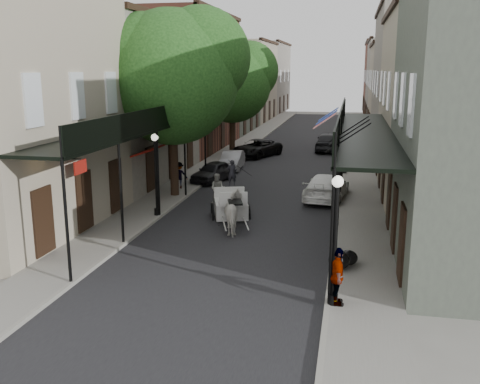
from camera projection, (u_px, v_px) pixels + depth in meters
The scene contains 24 objects.
ground at pixel (211, 272), 17.88m from camera, with size 140.00×140.00×0.00m, color gray.
road at pixel (285, 167), 36.96m from camera, with size 8.00×90.00×0.01m, color black.
sidewalk_left at pixel (215, 164), 37.94m from camera, with size 2.20×90.00×0.12m, color gray.
sidewalk_right at pixel (358, 169), 35.96m from camera, with size 2.20×90.00×0.12m, color gray.
building_row_left at pixel (203, 85), 47.03m from camera, with size 5.00×80.00×10.50m, color #A09580.
building_row_right at pixel (406, 86), 43.62m from camera, with size 5.00×80.00×10.50m, color gray.
gallery_left at pixel (148, 126), 24.58m from camera, with size 2.20×18.05×4.88m.
gallery_right at pixel (361, 131), 22.68m from camera, with size 2.20×18.05×4.88m.
tree_near at pixel (180, 72), 26.97m from camera, with size 7.31×6.80×9.63m.
tree_far at pixel (237, 80), 40.48m from camera, with size 6.45×6.00×8.61m.
lamppost_right_near at pixel (335, 239), 14.70m from camera, with size 0.32×0.32×3.71m.
lamppost_left at pixel (156, 173), 23.96m from camera, with size 0.32×0.32×3.71m.
lamppost_right_far at pixel (346, 143), 33.78m from camera, with size 0.32×0.32×3.71m.
horse at pixel (235, 213), 22.02m from camera, with size 0.90×1.97×1.67m, color silver.
carriage at pixel (230, 193), 24.48m from camera, with size 2.19×2.76×2.79m.
pedestrian_walking at pixel (218, 189), 26.70m from camera, with size 0.75×0.59×1.55m, color #9D9D94.
pedestrian_sidewalk_left at pixel (179, 175), 29.67m from camera, with size 0.96×0.55×1.48m, color gray.
pedestrian_sidewalk_right at pixel (337, 276), 14.92m from camera, with size 0.98×0.41×1.68m, color gray.
car_left_near at pixel (213, 172), 32.06m from camera, with size 1.44×3.57×1.22m, color black.
car_left_mid at pixel (232, 160), 35.98m from camera, with size 1.29×3.71×1.22m, color gray.
car_left_far at pixel (257, 148), 41.16m from camera, with size 2.20×4.78×1.33m, color black.
car_right_near at pixel (326, 187), 27.63m from camera, with size 1.87×4.61×1.34m, color white.
car_right_far at pixel (328, 142), 43.85m from camera, with size 1.87×4.64×1.58m, color black.
trash_bags at pixel (343, 259), 17.87m from camera, with size 0.97×1.12×0.61m.
Camera 1 is at (4.38, -16.27, 6.61)m, focal length 40.00 mm.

